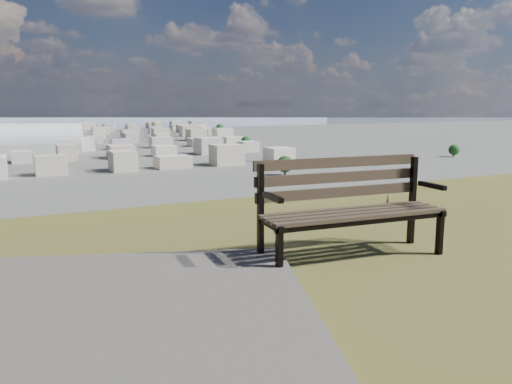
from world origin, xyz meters
TOP-DOWN VIEW (x-y plane):
  - park_bench at (0.51, 1.59)m, footprint 1.76×0.69m
  - grass_tufts at (0.32, -0.20)m, footprint 12.49×7.38m
  - arena at (9.74, 295.25)m, footprint 53.15×29.24m
  - city_blocks at (0.00, 394.44)m, footprint 395.00×361.00m
  - bay_water at (0.00, 900.00)m, footprint 2400.00×700.00m

SIDE VIEW (x-z plane):
  - bay_water at x=0.00m, z-range -0.06..0.06m
  - city_blocks at x=0.00m, z-range 0.00..7.00m
  - arena at x=9.74m, z-range -5.62..15.64m
  - grass_tufts at x=0.32m, z-range 24.98..25.26m
  - park_bench at x=0.51m, z-range 25.06..25.96m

